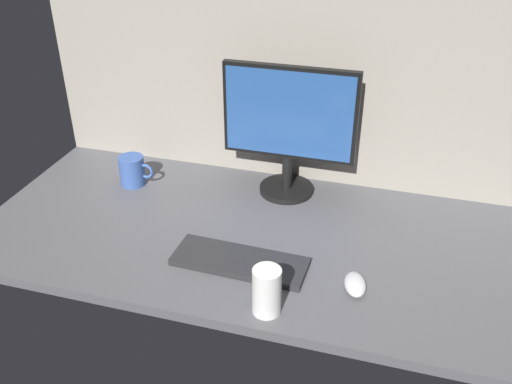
# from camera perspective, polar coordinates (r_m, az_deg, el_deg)

# --- Properties ---
(ground_plane) EXTENTS (1.80, 0.80, 0.03)m
(ground_plane) POSITION_cam_1_polar(r_m,az_deg,el_deg) (1.68, 2.40, -4.65)
(ground_plane) COLOR #515156
(cubicle_wall_back) EXTENTS (1.80, 0.05, 0.65)m
(cubicle_wall_back) POSITION_cam_1_polar(r_m,az_deg,el_deg) (1.84, 5.49, 10.67)
(cubicle_wall_back) COLOR gray
(cubicle_wall_back) RESTS_ON ground_plane
(monitor) EXTENTS (0.43, 0.18, 0.43)m
(monitor) POSITION_cam_1_polar(r_m,az_deg,el_deg) (1.77, 3.39, 6.83)
(monitor) COLOR black
(monitor) RESTS_ON ground_plane
(keyboard) EXTENTS (0.37, 0.14, 0.02)m
(keyboard) POSITION_cam_1_polar(r_m,az_deg,el_deg) (1.54, -1.66, -7.12)
(keyboard) COLOR #262628
(keyboard) RESTS_ON ground_plane
(mouse) EXTENTS (0.08, 0.11, 0.03)m
(mouse) POSITION_cam_1_polar(r_m,az_deg,el_deg) (1.48, 10.10, -9.27)
(mouse) COLOR silver
(mouse) RESTS_ON ground_plane
(mug_ceramic_blue) EXTENTS (0.12, 0.09, 0.10)m
(mug_ceramic_blue) POSITION_cam_1_polar(r_m,az_deg,el_deg) (1.94, -12.51, 2.16)
(mug_ceramic_blue) COLOR #38569E
(mug_ceramic_blue) RESTS_ON ground_plane
(mug_ceramic_white) EXTENTS (0.07, 0.07, 0.13)m
(mug_ceramic_white) POSITION_cam_1_polar(r_m,az_deg,el_deg) (1.36, 1.11, -10.09)
(mug_ceramic_white) COLOR white
(mug_ceramic_white) RESTS_ON ground_plane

